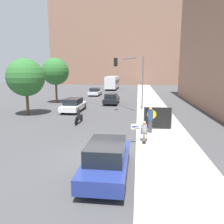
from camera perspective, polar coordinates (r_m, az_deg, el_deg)
ground_plane at (r=11.12m, az=-1.67°, el=-12.38°), size 160.00×160.00×0.00m
sidewalk_curb at (r=25.54m, az=10.56°, el=0.80°), size 3.54×90.00×0.17m
building_backdrop_far at (r=79.61m, az=4.42°, el=20.79°), size 52.00×12.00×37.08m
seated_protester at (r=13.27m, az=8.28°, el=-4.80°), size 0.99×0.77×1.24m
jogger_on_sidewalk at (r=15.16m, az=9.96°, el=-2.00°), size 0.34×0.34×1.77m
protest_banner at (r=16.19m, az=11.79°, el=-1.44°), size 2.04×0.06×1.62m
traffic_light_pole at (r=23.62m, az=5.50°, el=9.97°), size 3.10×2.87×5.81m
parked_car_curbside at (r=9.32m, az=-1.39°, el=-12.09°), size 1.73×4.47×1.50m
car_on_road_nearest at (r=24.26m, az=-10.00°, el=1.84°), size 1.84×4.74×1.45m
car_on_road_midblock at (r=29.51m, az=-0.13°, el=3.51°), size 1.83×4.57×1.43m
car_on_road_distant at (r=40.04m, az=-4.43°, el=5.31°), size 1.84×4.47×1.39m
city_bus_on_road at (r=53.54m, az=0.10°, el=7.85°), size 2.48×10.11×3.14m
motorcycle_on_road at (r=18.73m, az=-8.66°, el=-1.30°), size 0.28×2.22×1.20m
street_tree_near_curb at (r=23.41m, az=-21.62°, el=8.36°), size 3.70×3.70×5.60m
street_tree_midblock at (r=31.39m, az=-14.57°, el=10.19°), size 3.67×3.67×6.16m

